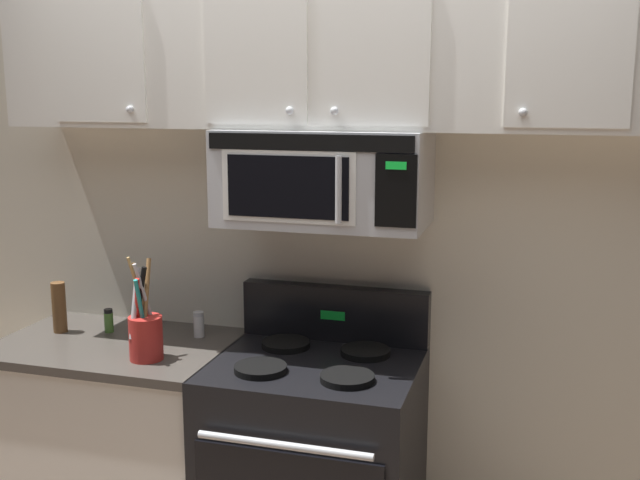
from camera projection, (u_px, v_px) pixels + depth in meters
back_wall at (341, 226)px, 3.07m from camera, size 5.20×0.10×2.70m
stove_range at (315, 470)px, 2.89m from camera, size 0.76×0.69×1.12m
over_range_microwave at (324, 177)px, 2.79m from camera, size 0.76×0.43×0.35m
upper_cabinets at (326, 52)px, 2.73m from camera, size 2.50×0.36×0.55m
counter_segment at (121, 445)px, 3.13m from camera, size 0.93×0.65×0.90m
utensil_crock_red at (145, 332)px, 2.83m from camera, size 0.13×0.14×0.39m
salt_shaker at (199, 324)px, 3.10m from camera, size 0.04×0.04×0.10m
pepper_mill at (59, 307)px, 3.15m from camera, size 0.06×0.06×0.21m
spice_jar at (109, 321)px, 3.16m from camera, size 0.04×0.04×0.10m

